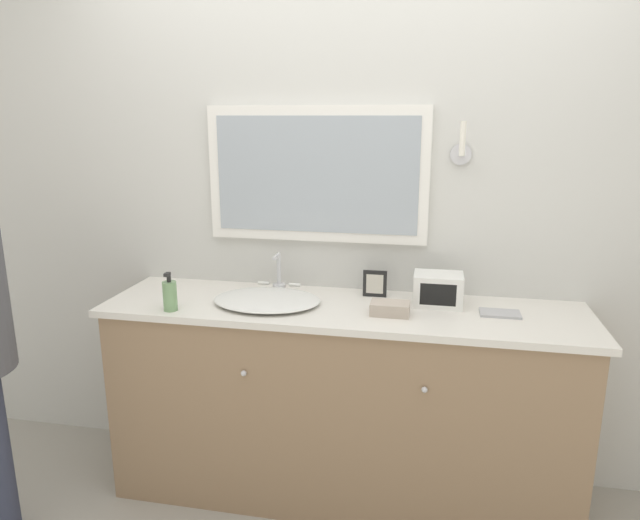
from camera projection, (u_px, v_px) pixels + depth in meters
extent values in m
cube|color=silver|center=(354.00, 211.00, 2.64)|extent=(8.00, 0.06, 2.55)
cube|color=white|center=(317.00, 175.00, 2.58)|extent=(1.01, 0.04, 0.61)
cube|color=#9EA8B2|center=(316.00, 175.00, 2.56)|extent=(0.92, 0.01, 0.52)
cylinder|color=silver|center=(461.00, 154.00, 2.44)|extent=(0.09, 0.01, 0.09)
cylinder|color=silver|center=(461.00, 155.00, 2.40)|extent=(0.02, 0.10, 0.02)
cylinder|color=white|center=(463.00, 139.00, 2.33)|extent=(0.02, 0.02, 0.14)
cube|color=#937556|center=(341.00, 405.00, 2.56)|extent=(2.01, 0.50, 0.88)
cube|color=silver|center=(342.00, 310.00, 2.45)|extent=(2.07, 0.54, 0.03)
sphere|color=silver|center=(244.00, 373.00, 2.31)|extent=(0.02, 0.02, 0.02)
sphere|color=silver|center=(425.00, 390.00, 2.18)|extent=(0.02, 0.02, 0.02)
ellipsoid|color=white|center=(267.00, 300.00, 2.47)|extent=(0.47, 0.36, 0.03)
cylinder|color=silver|center=(279.00, 287.00, 2.67)|extent=(0.06, 0.06, 0.03)
cylinder|color=silver|center=(279.00, 269.00, 2.65)|extent=(0.02, 0.02, 0.14)
cylinder|color=silver|center=(277.00, 257.00, 2.59)|extent=(0.02, 0.07, 0.02)
cylinder|color=white|center=(264.00, 283.00, 2.68)|extent=(0.06, 0.02, 0.02)
cylinder|color=white|center=(295.00, 285.00, 2.65)|extent=(0.06, 0.02, 0.02)
cylinder|color=#709966|center=(170.00, 296.00, 2.38)|extent=(0.06, 0.06, 0.12)
cylinder|color=black|center=(169.00, 278.00, 2.36)|extent=(0.02, 0.02, 0.04)
cube|color=black|center=(167.00, 274.00, 2.34)|extent=(0.02, 0.03, 0.01)
cube|color=white|center=(438.00, 289.00, 2.45)|extent=(0.21, 0.16, 0.14)
cube|color=black|center=(438.00, 295.00, 2.38)|extent=(0.15, 0.01, 0.09)
cube|color=black|center=(375.00, 284.00, 2.56)|extent=(0.11, 0.01, 0.12)
cube|color=beige|center=(375.00, 284.00, 2.55)|extent=(0.08, 0.00, 0.09)
cube|color=#B7A899|center=(390.00, 308.00, 2.34)|extent=(0.16, 0.10, 0.05)
cube|color=#ADADB2|center=(500.00, 313.00, 2.34)|extent=(0.16, 0.10, 0.01)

